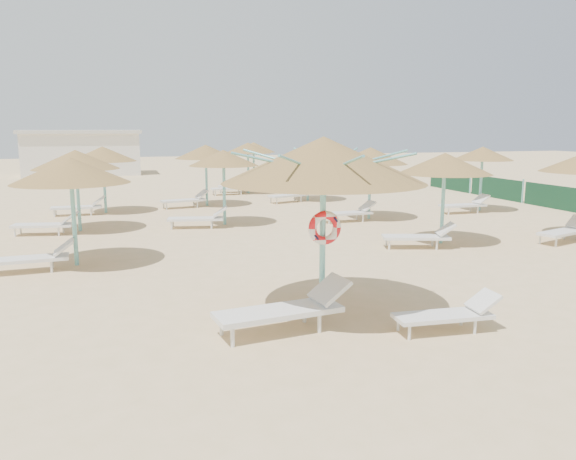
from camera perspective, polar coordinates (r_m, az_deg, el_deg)
name	(u,v)px	position (r m, az deg, el deg)	size (l,w,h in m)	color
ground	(347,314)	(10.62, 6.06, -8.53)	(120.00, 120.00, 0.00)	#DBB485
main_palapa	(323,160)	(10.03, 3.62, 7.07)	(3.66, 3.66, 3.28)	#6DBCBB
lounger_main_a	(287,308)	(9.61, -0.10, -7.97)	(2.41, 0.98, 0.85)	silver
lounger_main_b	(449,314)	(10.02, 16.07, -8.17)	(1.84, 0.68, 0.66)	silver
palapa_field	(279,157)	(21.45, -0.90, 7.42)	(19.06, 18.67, 2.72)	#6DBCBB
service_hut	(82,152)	(44.27, -20.16, 7.42)	(8.40, 4.40, 3.25)	silver
windbreak_fence	(558,198)	(26.48, 25.70, 2.99)	(0.08, 19.84, 1.10)	#17472E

